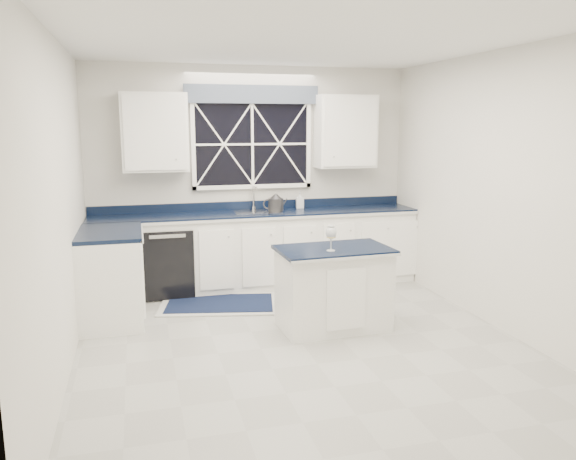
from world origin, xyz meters
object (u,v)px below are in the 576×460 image
object	(u,v)px
soap_bottle	(300,200)
kettle	(276,203)
dishwasher	(167,260)
island	(333,288)
wine_glass	(331,234)
faucet	(254,197)

from	to	relation	value
soap_bottle	kettle	bearing A→B (deg)	-159.43
dishwasher	island	xyz separation A→B (m)	(1.52, -1.60, -0.00)
island	wine_glass	size ratio (longest dim) A/B	4.58
island	soap_bottle	bearing A→B (deg)	81.86
dishwasher	wine_glass	world-z (taller)	wine_glass
faucet	kettle	xyz separation A→B (m)	(0.24, -0.15, -0.06)
faucet	wine_glass	world-z (taller)	faucet
dishwasher	faucet	xyz separation A→B (m)	(1.10, 0.19, 0.69)
kettle	dishwasher	bearing A→B (deg)	-177.48
faucet	soap_bottle	size ratio (longest dim) A/B	1.47
dishwasher	soap_bottle	size ratio (longest dim) A/B	4.00
dishwasher	island	distance (m)	2.21
island	wine_glass	world-z (taller)	wine_glass
island	kettle	xyz separation A→B (m)	(-0.18, 1.65, 0.63)
island	faucet	bearing A→B (deg)	100.58
kettle	soap_bottle	distance (m)	0.37
faucet	soap_bottle	xyz separation A→B (m)	(0.59, -0.02, -0.06)
kettle	wine_glass	bearing A→B (deg)	-86.15
faucet	soap_bottle	world-z (taller)	faucet
dishwasher	soap_bottle	bearing A→B (deg)	6.02
kettle	soap_bottle	bearing A→B (deg)	21.09
wine_glass	kettle	bearing A→B (deg)	93.33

